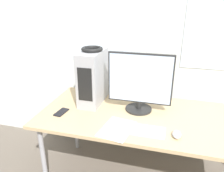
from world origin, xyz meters
name	(u,v)px	position (x,y,z in m)	size (l,w,h in m)	color
wall_back	(163,28)	(0.00, 0.94, 1.35)	(8.00, 0.07, 2.70)	silver
desk	(152,121)	(0.00, 0.41, 0.67)	(1.85, 0.81, 0.71)	tan
pc_tower	(93,77)	(-0.56, 0.55, 0.95)	(0.18, 0.39, 0.47)	#9E9EA3
headphones	(92,49)	(-0.56, 0.55, 1.20)	(0.19, 0.19, 0.03)	black
monitor_main	(140,82)	(-0.13, 0.49, 0.97)	(0.53, 0.22, 0.50)	black
keyboard	(136,129)	(-0.10, 0.16, 0.73)	(0.42, 0.13, 0.02)	silver
mouse	(177,134)	(0.19, 0.16, 0.73)	(0.06, 0.10, 0.03)	#B2B2B7
cell_phone	(61,112)	(-0.74, 0.26, 0.72)	(0.08, 0.15, 0.01)	black
paper_sheet_left	(117,129)	(-0.23, 0.15, 0.71)	(0.26, 0.33, 0.00)	white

